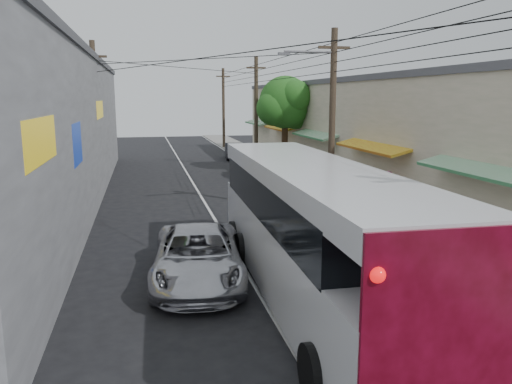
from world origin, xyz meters
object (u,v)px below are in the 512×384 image
(parked_suv, at_px, (303,199))
(pedestrian_near, at_px, (387,191))
(parked_car_far, at_px, (234,151))
(parked_car_mid, at_px, (250,166))
(pedestrian_far, at_px, (349,183))
(coach_bus, at_px, (310,230))
(jeepney, at_px, (198,256))

(parked_suv, distance_m, pedestrian_near, 3.75)
(parked_car_far, distance_m, pedestrian_near, 21.85)
(parked_car_mid, xyz_separation_m, pedestrian_far, (3.06, -8.88, 0.26))
(coach_bus, height_order, parked_car_mid, coach_bus)
(parked_suv, bearing_deg, parked_car_far, 88.54)
(jeepney, distance_m, parked_suv, 8.94)
(coach_bus, distance_m, parked_car_mid, 19.71)
(jeepney, height_order, parked_suv, jeepney)
(parked_car_mid, height_order, pedestrian_near, pedestrian_near)
(parked_suv, bearing_deg, jeepney, -126.83)
(jeepney, bearing_deg, parked_car_mid, 79.37)
(parked_suv, bearing_deg, pedestrian_far, 31.00)
(jeepney, relative_size, pedestrian_near, 2.89)
(pedestrian_far, bearing_deg, parked_suv, 39.04)
(parked_suv, height_order, pedestrian_near, pedestrian_near)
(pedestrian_near, bearing_deg, coach_bus, 63.56)
(jeepney, distance_m, parked_car_far, 28.69)
(parked_car_far, height_order, pedestrian_near, pedestrian_near)
(coach_bus, relative_size, pedestrian_far, 6.86)
(parked_car_mid, bearing_deg, parked_suv, -88.25)
(coach_bus, bearing_deg, parked_suv, 74.35)
(jeepney, relative_size, parked_suv, 1.07)
(parked_car_far, relative_size, pedestrian_far, 2.25)
(coach_bus, distance_m, parked_car_far, 30.03)
(jeepney, xyz_separation_m, parked_car_mid, (5.28, 17.74, 0.00))
(parked_suv, bearing_deg, coach_bus, -106.67)
(jeepney, bearing_deg, pedestrian_far, 52.68)
(pedestrian_far, bearing_deg, parked_car_far, -74.88)
(jeepney, xyz_separation_m, pedestrian_near, (9.08, 6.40, 0.30))
(coach_bus, distance_m, pedestrian_far, 12.07)
(parked_suv, xyz_separation_m, pedestrian_far, (2.92, 1.73, 0.28))
(coach_bus, distance_m, jeepney, 3.39)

